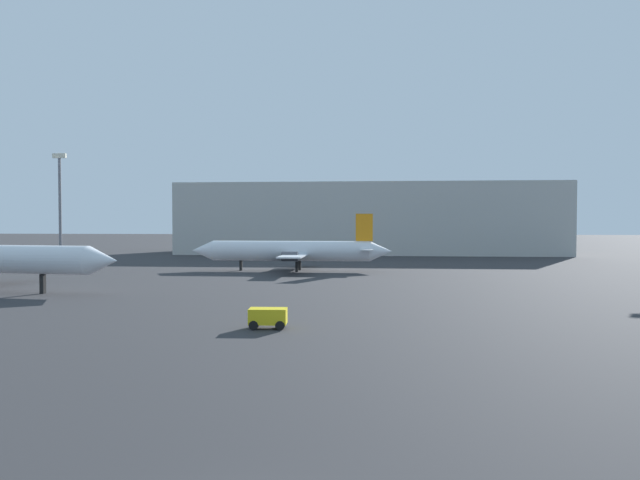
# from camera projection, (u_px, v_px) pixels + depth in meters

# --- Properties ---
(airplane_distant) EXTENTS (27.86, 18.63, 7.90)m
(airplane_distant) POSITION_uv_depth(u_px,v_px,m) (292.00, 251.00, 83.60)
(airplane_distant) COLOR silver
(airplane_distant) RESTS_ON ground_plane
(baggage_cart) EXTENTS (2.47, 1.49, 1.30)m
(baggage_cart) POSITION_uv_depth(u_px,v_px,m) (268.00, 317.00, 38.83)
(baggage_cart) COLOR gold
(baggage_cart) RESTS_ON ground_plane
(light_mast_left) EXTENTS (2.40, 0.50, 18.72)m
(light_mast_left) POSITION_uv_depth(u_px,v_px,m) (60.00, 200.00, 106.22)
(light_mast_left) COLOR slate
(light_mast_left) RESTS_ON ground_plane
(terminal_building) EXTENTS (79.38, 25.24, 14.73)m
(terminal_building) POSITION_uv_depth(u_px,v_px,m) (369.00, 219.00, 131.89)
(terminal_building) COLOR #B7B7B2
(terminal_building) RESTS_ON ground_plane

